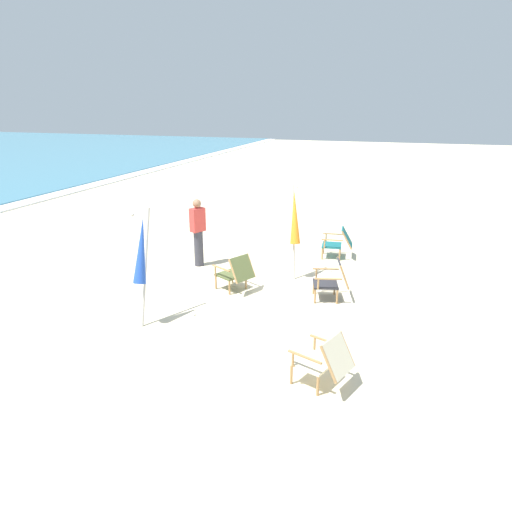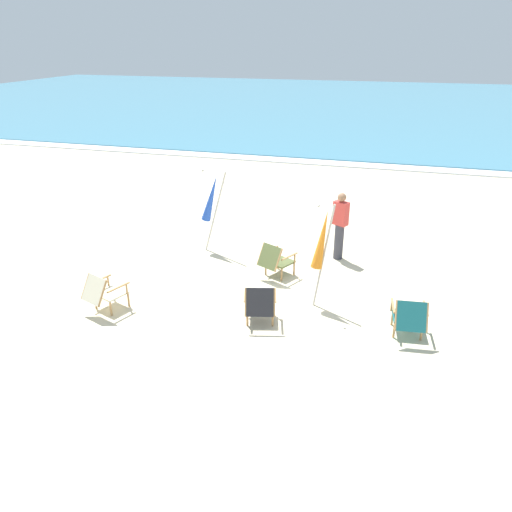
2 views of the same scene
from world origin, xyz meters
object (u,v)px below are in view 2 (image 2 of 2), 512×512
(beach_chair_back_right, at_px, (275,260))
(umbrella_furled_orange, at_px, (322,240))
(beach_chair_far_center, at_px, (103,292))
(umbrella_furled_blue, at_px, (211,199))
(beach_chair_front_right, at_px, (409,317))
(beach_chair_front_left, at_px, (260,304))
(person_near_chairs, at_px, (340,226))

(beach_chair_back_right, distance_m, umbrella_furled_orange, 1.76)
(beach_chair_far_center, height_order, umbrella_furled_blue, umbrella_furled_blue)
(beach_chair_front_right, height_order, beach_chair_back_right, beach_chair_back_right)
(beach_chair_back_right, height_order, beach_chair_front_left, beach_chair_front_left)
(beach_chair_front_left, xyz_separation_m, umbrella_furled_orange, (0.92, 1.04, 0.95))
(beach_chair_back_right, relative_size, beach_chair_front_left, 1.12)
(beach_chair_far_center, bearing_deg, umbrella_furled_orange, 19.61)
(beach_chair_back_right, height_order, umbrella_furled_orange, umbrella_furled_orange)
(beach_chair_far_center, height_order, beach_chair_back_right, beach_chair_back_right)
(beach_chair_far_center, distance_m, umbrella_furled_orange, 4.30)
(beach_chair_far_center, xyz_separation_m, beach_chair_front_left, (3.03, 0.36, 0.01))
(beach_chair_far_center, relative_size, person_near_chairs, 0.56)
(beach_chair_far_center, bearing_deg, beach_chair_front_left, 6.87)
(person_near_chairs, bearing_deg, beach_chair_back_right, -130.50)
(beach_chair_far_center, xyz_separation_m, umbrella_furled_blue, (0.97, 3.38, 0.92))
(beach_chair_back_right, bearing_deg, beach_chair_front_right, -30.99)
(beach_chair_front_right, distance_m, umbrella_furled_blue, 5.51)
(person_near_chairs, bearing_deg, beach_chair_front_left, -106.30)
(person_near_chairs, bearing_deg, beach_chair_front_right, -62.32)
(beach_chair_front_right, distance_m, beach_chair_back_right, 3.32)
(beach_chair_front_right, xyz_separation_m, beach_chair_back_right, (-2.84, 1.71, 0.00))
(beach_chair_front_right, relative_size, beach_chair_back_right, 0.89)
(beach_chair_far_center, relative_size, beach_chair_back_right, 0.99)
(beach_chair_front_left, bearing_deg, beach_chair_far_center, -173.13)
(umbrella_furled_orange, distance_m, umbrella_furled_blue, 3.58)
(beach_chair_front_right, xyz_separation_m, beach_chair_front_left, (-2.63, -0.29, 0.01))
(beach_chair_back_right, relative_size, umbrella_furled_blue, 0.44)
(beach_chair_front_right, height_order, umbrella_furled_orange, umbrella_furled_orange)
(beach_chair_front_right, distance_m, beach_chair_front_left, 2.65)
(beach_chair_back_right, bearing_deg, beach_chair_far_center, -140.04)
(beach_chair_front_left, bearing_deg, umbrella_furled_orange, 48.49)
(beach_chair_front_left, relative_size, umbrella_furled_orange, 0.39)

